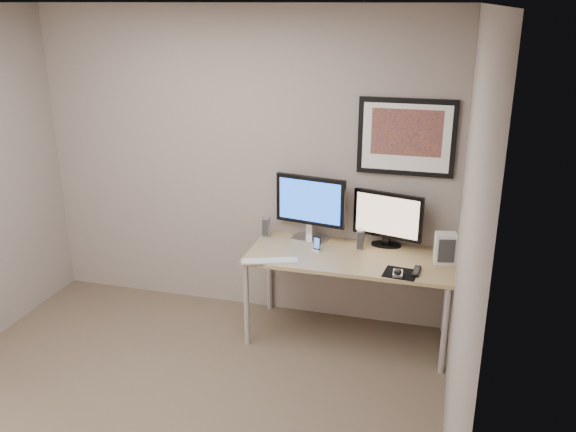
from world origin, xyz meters
name	(u,v)px	position (x,y,z in m)	size (l,w,h in m)	color
floor	(162,419)	(0.00, 0.00, 0.00)	(3.60, 3.60, 0.00)	brown
room	(176,161)	(0.00, 0.45, 1.64)	(3.60, 3.60, 3.60)	white
desk	(350,263)	(1.00, 1.35, 0.66)	(1.60, 0.70, 0.73)	olive
framed_art	(406,137)	(1.35, 1.68, 1.62)	(0.75, 0.04, 0.60)	black
monitor_large	(310,205)	(0.62, 1.59, 1.03)	(0.60, 0.24, 0.55)	#B5B4BA
monitor_tv	(388,218)	(1.25, 1.62, 0.97)	(0.57, 0.19, 0.45)	black
speaker_left	(266,227)	(0.24, 1.57, 0.82)	(0.07, 0.07, 0.17)	#B5B4BA
speaker_right	(360,239)	(1.05, 1.50, 0.81)	(0.07, 0.07, 0.17)	#B5B4BA
phone_dock	(317,244)	(0.73, 1.37, 0.79)	(0.06, 0.06, 0.13)	black
keyboard	(270,261)	(0.43, 1.07, 0.74)	(0.44, 0.12, 0.02)	silver
mousepad	(400,273)	(1.41, 1.12, 0.73)	(0.24, 0.21, 0.00)	black
mouse	(398,272)	(1.40, 1.08, 0.75)	(0.06, 0.11, 0.04)	black
remote	(417,271)	(1.53, 1.17, 0.74)	(0.05, 0.18, 0.02)	black
fan_unit	(445,248)	(1.71, 1.41, 0.85)	(0.15, 0.11, 0.24)	silver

